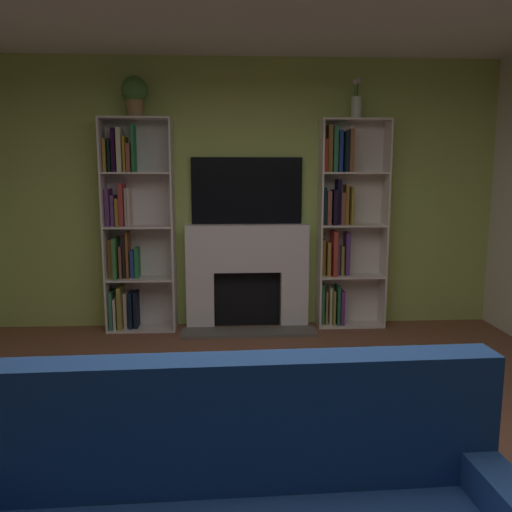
{
  "coord_description": "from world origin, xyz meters",
  "views": [
    {
      "loc": [
        -0.2,
        -2.5,
        1.59
      ],
      "look_at": [
        0.0,
        1.14,
        1.0
      ],
      "focal_mm": 36.43,
      "sensor_mm": 36.0,
      "label": 1
    }
  ],
  "objects_px": {
    "fireplace": "(247,274)",
    "potted_plant": "(135,94)",
    "tv": "(247,191)",
    "vase_with_flowers": "(356,104)",
    "bookshelf_left": "(131,230)",
    "bookshelf_right": "(344,224)"
  },
  "relations": [
    {
      "from": "fireplace",
      "to": "tv",
      "type": "bearing_deg",
      "value": 90.0
    },
    {
      "from": "fireplace",
      "to": "bookshelf_left",
      "type": "bearing_deg",
      "value": 179.86
    },
    {
      "from": "tv",
      "to": "bookshelf_right",
      "type": "height_order",
      "value": "bookshelf_right"
    },
    {
      "from": "tv",
      "to": "potted_plant",
      "type": "relative_size",
      "value": 2.91
    },
    {
      "from": "fireplace",
      "to": "vase_with_flowers",
      "type": "xyz_separation_m",
      "value": [
        1.08,
        -0.04,
        1.7
      ]
    },
    {
      "from": "vase_with_flowers",
      "to": "potted_plant",
      "type": "bearing_deg",
      "value": -179.94
    },
    {
      "from": "potted_plant",
      "to": "vase_with_flowers",
      "type": "distance_m",
      "value": 2.16
    },
    {
      "from": "fireplace",
      "to": "bookshelf_right",
      "type": "height_order",
      "value": "bookshelf_right"
    },
    {
      "from": "vase_with_flowers",
      "to": "bookshelf_left",
      "type": "bearing_deg",
      "value": 178.98
    },
    {
      "from": "tv",
      "to": "fireplace",
      "type": "bearing_deg",
      "value": -90.0
    },
    {
      "from": "potted_plant",
      "to": "fireplace",
      "type": "bearing_deg",
      "value": 2.09
    },
    {
      "from": "fireplace",
      "to": "tv",
      "type": "height_order",
      "value": "tv"
    },
    {
      "from": "fireplace",
      "to": "vase_with_flowers",
      "type": "relative_size",
      "value": 3.42
    },
    {
      "from": "bookshelf_left",
      "to": "vase_with_flowers",
      "type": "height_order",
      "value": "vase_with_flowers"
    },
    {
      "from": "fireplace",
      "to": "bookshelf_right",
      "type": "bearing_deg",
      "value": 0.94
    },
    {
      "from": "bookshelf_right",
      "to": "bookshelf_left",
      "type": "bearing_deg",
      "value": -179.65
    },
    {
      "from": "fireplace",
      "to": "potted_plant",
      "type": "xyz_separation_m",
      "value": [
        -1.08,
        -0.04,
        1.78
      ]
    },
    {
      "from": "fireplace",
      "to": "potted_plant",
      "type": "distance_m",
      "value": 2.08
    },
    {
      "from": "tv",
      "to": "potted_plant",
      "type": "height_order",
      "value": "potted_plant"
    },
    {
      "from": "bookshelf_left",
      "to": "fireplace",
      "type": "bearing_deg",
      "value": -0.14
    },
    {
      "from": "tv",
      "to": "vase_with_flowers",
      "type": "distance_m",
      "value": 1.38
    },
    {
      "from": "bookshelf_right",
      "to": "potted_plant",
      "type": "xyz_separation_m",
      "value": [
        -2.07,
        -0.06,
        1.27
      ]
    }
  ]
}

